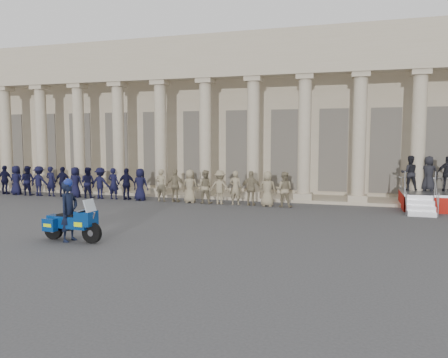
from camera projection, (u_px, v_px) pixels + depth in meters
ground at (165, 229)px, 15.42m from camera, size 90.00×90.00×0.00m
building at (257, 118)px, 29.04m from camera, size 40.00×12.50×9.00m
officer_rank at (107, 183)px, 22.94m from camera, size 19.10×0.62×1.65m
reviewing_stand at (445, 181)px, 19.59m from camera, size 3.94×3.83×2.39m
motorcycle at (73, 223)px, 13.54m from camera, size 2.12×0.88×1.36m
rider at (69, 210)px, 13.54m from camera, size 0.49×0.71×1.97m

